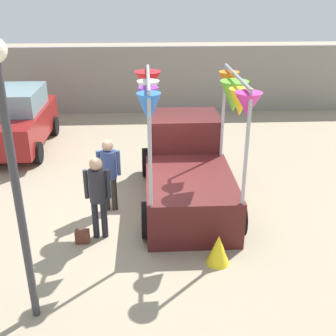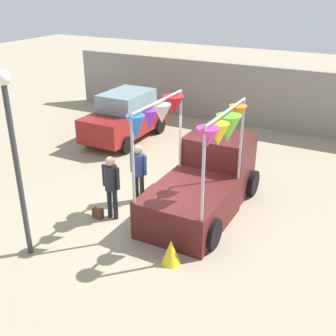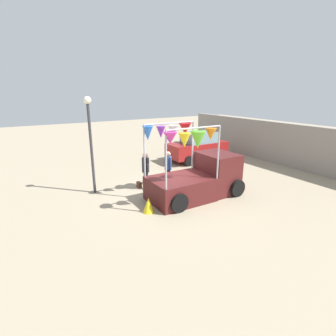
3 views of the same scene
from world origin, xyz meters
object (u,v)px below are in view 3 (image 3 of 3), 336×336
Objects in this scene: vendor_truck at (200,175)px; person_vendor at (168,165)px; folded_kite_bundle_sunflower at (149,205)px; handbag at (139,185)px; person_customer at (146,167)px; street_lamp at (90,133)px; parked_car at (198,146)px.

vendor_truck is 1.87m from person_vendor.
person_vendor is 2.85× the size of folded_kite_bundle_sunflower.
folded_kite_bundle_sunflower is at bearing -45.13° from person_vendor.
vendor_truck is 14.60× the size of handbag.
folded_kite_bundle_sunflower is (2.63, -0.82, 0.16)m from handbag.
person_customer is 2.89m from street_lamp.
folded_kite_bundle_sunflower is (2.28, -1.02, -0.78)m from person_customer.
vendor_truck is at bearing 39.44° from handbag.
vendor_truck is 5.08m from street_lamp.
vendor_truck is 2.79m from folded_kite_bundle_sunflower.
street_lamp is at bearing -73.65° from parked_car.
parked_car is at bearing 115.87° from handbag.
vendor_truck is at bearing -36.42° from parked_car.
person_customer is 2.62m from folded_kite_bundle_sunflower.
folded_kite_bundle_sunflower is (2.15, -2.16, -0.74)m from person_vendor.
street_lamp is 7.11× the size of folded_kite_bundle_sunflower.
handbag is (2.68, -5.52, -0.80)m from parked_car.
person_vendor is at bearing 83.39° from person_customer.
person_customer is 1.04× the size of person_vendor.
handbag is (-0.48, -1.34, -0.90)m from person_vendor.
person_customer is at bearing -60.36° from parked_car.
person_vendor is at bearing -163.50° from vendor_truck.
handbag is at bearing -64.13° from parked_car.
person_customer is 2.95× the size of folded_kite_bundle_sunflower.
vendor_truck reaches higher than person_customer.
parked_car is 14.29× the size of handbag.
handbag is 0.47× the size of folded_kite_bundle_sunflower.
vendor_truck is at bearing 40.97° from person_customer.
street_lamp reaches higher than parked_car.
vendor_truck is 2.31× the size of person_customer.
folded_kite_bundle_sunflower is at bearing -17.36° from handbag.
street_lamp is (2.21, -7.52, 1.81)m from parked_car.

